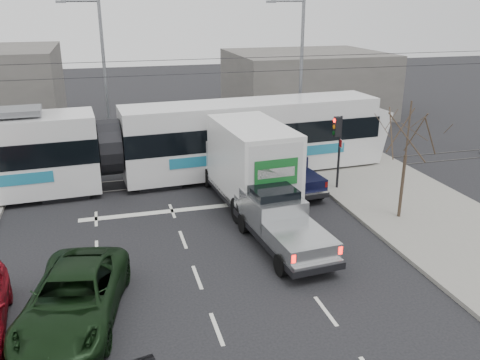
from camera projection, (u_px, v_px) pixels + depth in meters
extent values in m
plane|color=black|center=(245.00, 271.00, 17.74)|extent=(120.00, 120.00, 0.00)
cube|color=gray|center=(465.00, 239.00, 19.96)|extent=(6.00, 60.00, 0.15)
cube|color=#33302D|center=(193.00, 179.00, 26.83)|extent=(60.00, 1.60, 0.03)
cube|color=#635D59|center=(306.00, 83.00, 41.72)|extent=(12.00, 10.00, 5.00)
cylinder|color=#47382B|center=(402.00, 186.00, 21.40)|extent=(0.14, 0.14, 2.75)
cylinder|color=#47382B|center=(409.00, 128.00, 20.57)|extent=(0.07, 0.07, 2.25)
cylinder|color=black|center=(339.00, 152.00, 24.65)|extent=(0.12, 0.12, 3.60)
cube|color=black|center=(337.00, 127.00, 24.16)|extent=(0.28, 0.28, 0.95)
cylinder|color=#FF0C07|center=(335.00, 121.00, 24.02)|extent=(0.06, 0.20, 0.20)
cylinder|color=orange|center=(334.00, 127.00, 24.12)|extent=(0.06, 0.20, 0.20)
cylinder|color=#05330C|center=(334.00, 133.00, 24.22)|extent=(0.06, 0.20, 0.20)
cube|color=white|center=(341.00, 143.00, 24.34)|extent=(0.02, 0.30, 0.40)
cylinder|color=slate|center=(301.00, 77.00, 30.84)|extent=(0.20, 0.20, 9.00)
cylinder|color=slate|center=(288.00, 1.00, 29.12)|extent=(2.00, 0.14, 0.14)
cube|color=slate|center=(271.00, 2.00, 28.88)|extent=(0.55, 0.25, 0.14)
cylinder|color=slate|center=(105.00, 80.00, 29.79)|extent=(0.20, 0.20, 9.00)
cylinder|color=slate|center=(80.00, 1.00, 28.07)|extent=(2.00, 0.14, 0.14)
cube|color=slate|center=(61.00, 2.00, 27.83)|extent=(0.55, 0.25, 0.14)
cylinder|color=black|center=(190.00, 74.00, 25.00)|extent=(60.00, 0.03, 0.03)
cylinder|color=black|center=(189.00, 59.00, 24.76)|extent=(60.00, 0.03, 0.03)
cube|color=silver|center=(252.00, 153.00, 27.47)|extent=(13.87, 3.71, 1.66)
cube|color=black|center=(252.00, 130.00, 27.04)|extent=(13.94, 3.74, 1.13)
cube|color=silver|center=(252.00, 111.00, 26.70)|extent=(13.87, 3.60, 1.06)
cube|color=#1C6E8C|center=(262.00, 155.00, 26.08)|extent=(9.59, 0.61, 0.53)
cylinder|color=black|center=(109.00, 147.00, 24.85)|extent=(1.23, 2.82, 2.76)
cube|color=slate|center=(3.00, 112.00, 22.81)|extent=(3.30, 1.92, 0.27)
cube|color=black|center=(66.00, 189.00, 24.82)|extent=(2.28, 2.57, 0.38)
cube|color=black|center=(157.00, 180.00, 26.19)|extent=(2.28, 2.57, 0.38)
cube|color=black|center=(313.00, 163.00, 28.91)|extent=(2.28, 2.57, 0.38)
cube|color=black|center=(283.00, 235.00, 19.18)|extent=(2.44, 5.86, 0.25)
cube|color=#ADB0B2|center=(273.00, 209.00, 19.86)|extent=(2.13, 2.55, 1.13)
cube|color=black|center=(272.00, 194.00, 19.75)|extent=(1.81, 1.85, 0.54)
cube|color=#ADB0B2|center=(259.00, 202.00, 21.14)|extent=(1.95, 1.18, 0.54)
cube|color=#ADB0B2|center=(298.00, 240.00, 17.93)|extent=(2.14, 2.72, 0.64)
cube|color=silver|center=(318.00, 266.00, 16.71)|extent=(1.82, 0.33, 0.18)
cube|color=#FF0C07|center=(293.00, 259.00, 16.41)|extent=(0.14, 0.09, 0.28)
cube|color=#FF0C07|center=(340.00, 250.00, 16.97)|extent=(0.14, 0.09, 0.28)
cylinder|color=black|center=(244.00, 223.00, 20.55)|extent=(0.34, 0.81, 0.79)
cylinder|color=black|center=(284.00, 217.00, 21.14)|extent=(0.34, 0.81, 0.79)
cylinder|color=black|center=(281.00, 265.00, 17.32)|extent=(0.34, 0.81, 0.79)
cylinder|color=black|center=(328.00, 256.00, 17.90)|extent=(0.34, 0.81, 0.79)
cube|color=black|center=(246.00, 189.00, 23.73)|extent=(3.18, 7.86, 0.38)
cube|color=white|center=(227.00, 153.00, 26.02)|extent=(2.63, 2.02, 1.76)
cube|color=black|center=(226.00, 140.00, 25.93)|extent=(2.25, 1.38, 0.66)
cube|color=silver|center=(253.00, 160.00, 22.50)|extent=(3.00, 5.41, 3.24)
cube|color=silver|center=(276.00, 179.00, 20.20)|extent=(2.32, 0.22, 2.85)
cube|color=#145821|center=(276.00, 173.00, 20.06)|extent=(1.84, 0.15, 1.10)
cube|color=black|center=(277.00, 221.00, 20.55)|extent=(2.39, 0.44, 0.20)
cylinder|color=black|center=(208.00, 177.00, 25.59)|extent=(0.40, 1.01, 0.99)
cylinder|color=black|center=(251.00, 173.00, 26.32)|extent=(0.40, 1.01, 0.99)
cylinder|color=black|center=(238.00, 210.00, 21.47)|extent=(0.41, 1.12, 1.10)
cylinder|color=black|center=(288.00, 203.00, 22.20)|extent=(0.41, 1.12, 1.10)
cube|color=black|center=(291.00, 181.00, 25.02)|extent=(2.10, 4.75, 0.23)
cube|color=black|center=(284.00, 164.00, 25.54)|extent=(1.84, 2.08, 1.06)
cube|color=black|center=(284.00, 153.00, 25.43)|extent=(1.57, 1.51, 0.51)
cube|color=black|center=(275.00, 162.00, 26.59)|extent=(1.69, 0.97, 0.51)
cube|color=black|center=(300.00, 181.00, 24.00)|extent=(1.85, 2.21, 0.60)
cube|color=silver|center=(312.00, 194.00, 23.02)|extent=(1.58, 0.30, 0.17)
cube|color=#590505|center=(297.00, 188.00, 22.74)|extent=(0.14, 0.08, 0.26)
cube|color=#590505|center=(326.00, 184.00, 23.23)|extent=(0.14, 0.08, 0.26)
cylinder|color=black|center=(264.00, 176.00, 26.12)|extent=(0.32, 0.76, 0.74)
cylinder|color=black|center=(292.00, 173.00, 26.63)|extent=(0.32, 0.76, 0.74)
cylinder|color=black|center=(289.00, 196.00, 23.50)|extent=(0.32, 0.76, 0.74)
cylinder|color=black|center=(319.00, 192.00, 24.02)|extent=(0.32, 0.76, 0.74)
imported|color=black|center=(74.00, 298.00, 14.73)|extent=(3.62, 5.95, 1.54)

